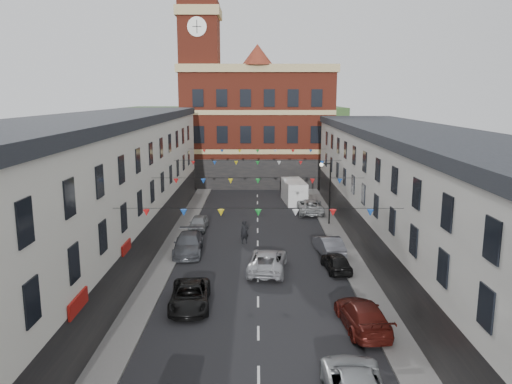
{
  "coord_description": "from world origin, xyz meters",
  "views": [
    {
      "loc": [
        -0.08,
        -32.0,
        12.13
      ],
      "look_at": [
        -0.14,
        8.82,
        4.21
      ],
      "focal_mm": 35.0,
      "sensor_mm": 36.0,
      "label": 1
    }
  ],
  "objects_px": {
    "car_right_e": "(329,245)",
    "moving_car": "(268,261)",
    "car_left_c": "(190,296)",
    "street_lamp": "(327,185)",
    "car_right_d": "(336,262)",
    "pedestrian": "(245,232)",
    "car_left_e": "(199,223)",
    "white_van": "(294,192)",
    "car_right_c": "(363,315)",
    "car_left_d": "(188,244)",
    "car_right_f": "(310,206)"
  },
  "relations": [
    {
      "from": "car_left_c",
      "to": "street_lamp",
      "type": "bearing_deg",
      "value": 57.0
    },
    {
      "from": "car_right_e",
      "to": "car_left_e",
      "type": "bearing_deg",
      "value": -40.52
    },
    {
      "from": "car_right_e",
      "to": "car_right_f",
      "type": "xyz_separation_m",
      "value": [
        0.0,
        13.74,
        0.02
      ]
    },
    {
      "from": "car_left_e",
      "to": "moving_car",
      "type": "height_order",
      "value": "moving_car"
    },
    {
      "from": "car_left_d",
      "to": "car_right_d",
      "type": "height_order",
      "value": "car_left_d"
    },
    {
      "from": "car_right_d",
      "to": "moving_car",
      "type": "relative_size",
      "value": 0.72
    },
    {
      "from": "car_right_d",
      "to": "pedestrian",
      "type": "height_order",
      "value": "pedestrian"
    },
    {
      "from": "car_left_e",
      "to": "car_right_e",
      "type": "distance_m",
      "value": 13.06
    },
    {
      "from": "car_right_f",
      "to": "moving_car",
      "type": "relative_size",
      "value": 1.02
    },
    {
      "from": "car_left_e",
      "to": "white_van",
      "type": "distance_m",
      "value": 15.4
    },
    {
      "from": "car_right_e",
      "to": "moving_car",
      "type": "relative_size",
      "value": 0.84
    },
    {
      "from": "car_right_c",
      "to": "car_right_e",
      "type": "distance_m",
      "value": 12.5
    },
    {
      "from": "car_right_c",
      "to": "car_left_d",
      "type": "bearing_deg",
      "value": -54.23
    },
    {
      "from": "street_lamp",
      "to": "car_left_e",
      "type": "relative_size",
      "value": 1.56
    },
    {
      "from": "car_right_c",
      "to": "car_left_c",
      "type": "bearing_deg",
      "value": -20.73
    },
    {
      "from": "white_van",
      "to": "pedestrian",
      "type": "height_order",
      "value": "white_van"
    },
    {
      "from": "car_left_d",
      "to": "car_right_d",
      "type": "distance_m",
      "value": 11.62
    },
    {
      "from": "car_left_c",
      "to": "car_right_c",
      "type": "relative_size",
      "value": 0.95
    },
    {
      "from": "pedestrian",
      "to": "car_right_c",
      "type": "bearing_deg",
      "value": -85.74
    },
    {
      "from": "car_right_d",
      "to": "car_right_e",
      "type": "distance_m",
      "value": 3.72
    },
    {
      "from": "car_right_c",
      "to": "car_left_e",
      "type": "bearing_deg",
      "value": -65.71
    },
    {
      "from": "car_right_d",
      "to": "car_right_c",
      "type": "bearing_deg",
      "value": 83.63
    },
    {
      "from": "street_lamp",
      "to": "car_right_c",
      "type": "height_order",
      "value": "street_lamp"
    },
    {
      "from": "car_left_d",
      "to": "pedestrian",
      "type": "xyz_separation_m",
      "value": [
        4.32,
        2.65,
        0.2
      ]
    },
    {
      "from": "street_lamp",
      "to": "car_right_e",
      "type": "distance_m",
      "value": 9.55
    },
    {
      "from": "car_left_e",
      "to": "car_right_d",
      "type": "height_order",
      "value": "car_right_d"
    },
    {
      "from": "car_left_e",
      "to": "car_right_c",
      "type": "xyz_separation_m",
      "value": [
        10.91,
        -19.68,
        0.1
      ]
    },
    {
      "from": "car_left_d",
      "to": "car_right_f",
      "type": "bearing_deg",
      "value": 48.17
    },
    {
      "from": "car_left_e",
      "to": "pedestrian",
      "type": "relative_size",
      "value": 1.98
    },
    {
      "from": "car_left_d",
      "to": "car_right_f",
      "type": "relative_size",
      "value": 0.96
    },
    {
      "from": "car_left_d",
      "to": "car_left_e",
      "type": "distance_m",
      "value": 6.9
    },
    {
      "from": "car_right_e",
      "to": "moving_car",
      "type": "bearing_deg",
      "value": 30.22
    },
    {
      "from": "car_left_c",
      "to": "pedestrian",
      "type": "distance_m",
      "value": 13.04
    },
    {
      "from": "car_right_d",
      "to": "car_right_f",
      "type": "height_order",
      "value": "car_right_f"
    },
    {
      "from": "moving_car",
      "to": "car_left_c",
      "type": "bearing_deg",
      "value": 59.23
    },
    {
      "from": "car_right_f",
      "to": "car_right_e",
      "type": "bearing_deg",
      "value": 91.56
    },
    {
      "from": "white_van",
      "to": "street_lamp",
      "type": "bearing_deg",
      "value": -82.43
    },
    {
      "from": "car_right_e",
      "to": "white_van",
      "type": "distance_m",
      "value": 19.25
    },
    {
      "from": "car_left_d",
      "to": "moving_car",
      "type": "bearing_deg",
      "value": -35.88
    },
    {
      "from": "car_right_c",
      "to": "white_van",
      "type": "bearing_deg",
      "value": -92.38
    },
    {
      "from": "street_lamp",
      "to": "car_left_d",
      "type": "bearing_deg",
      "value": -144.08
    },
    {
      "from": "car_left_e",
      "to": "car_right_e",
      "type": "bearing_deg",
      "value": -31.49
    },
    {
      "from": "car_left_d",
      "to": "white_van",
      "type": "xyz_separation_m",
      "value": [
        9.61,
        18.91,
        0.5
      ]
    },
    {
      "from": "car_right_e",
      "to": "moving_car",
      "type": "xyz_separation_m",
      "value": [
        -4.82,
        -3.68,
        0.01
      ]
    },
    {
      "from": "car_left_c",
      "to": "moving_car",
      "type": "relative_size",
      "value": 0.91
    },
    {
      "from": "car_left_c",
      "to": "car_right_e",
      "type": "height_order",
      "value": "car_right_e"
    },
    {
      "from": "car_left_c",
      "to": "car_right_e",
      "type": "distance_m",
      "value": 13.61
    },
    {
      "from": "car_right_d",
      "to": "car_right_f",
      "type": "relative_size",
      "value": 0.7
    },
    {
      "from": "moving_car",
      "to": "street_lamp",
      "type": "bearing_deg",
      "value": -108.38
    },
    {
      "from": "street_lamp",
      "to": "pedestrian",
      "type": "xyz_separation_m",
      "value": [
        -7.64,
        -6.01,
        -2.93
      ]
    }
  ]
}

